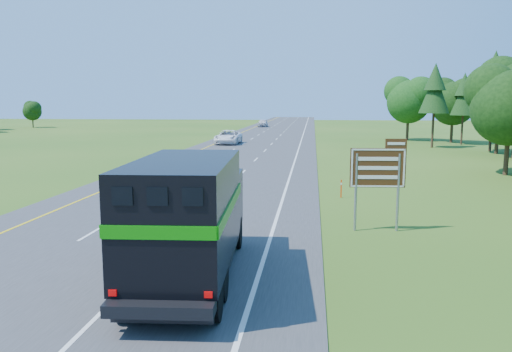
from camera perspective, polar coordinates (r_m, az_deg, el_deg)
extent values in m
cube|color=#38383A|center=(58.89, -0.46, 3.21)|extent=(15.00, 260.00, 0.04)
cube|color=yellow|center=(59.80, -5.70, 3.27)|extent=(0.15, 260.00, 0.01)
cube|color=white|center=(58.48, 4.91, 3.17)|extent=(0.15, 260.00, 0.01)
cylinder|color=black|center=(18.72, -8.99, -6.27)|extent=(0.44, 1.17, 1.15)
cylinder|color=black|center=(18.41, -2.27, -6.43)|extent=(0.44, 1.17, 1.15)
cylinder|color=black|center=(14.08, -13.20, -11.35)|extent=(0.44, 1.17, 1.15)
cylinder|color=black|center=(13.66, -4.16, -11.78)|extent=(0.44, 1.17, 1.15)
cylinder|color=black|center=(12.97, -14.75, -13.17)|extent=(0.44, 1.17, 1.15)
cylinder|color=black|center=(12.50, -4.87, -13.74)|extent=(0.44, 1.17, 1.15)
cube|color=black|center=(15.34, -7.51, -9.06)|extent=(3.03, 8.47, 0.29)
cube|color=black|center=(18.15, -5.77, -2.60)|extent=(2.67, 2.03, 1.98)
cube|color=black|center=(19.00, -5.36, -0.51)|extent=(2.29, 0.21, 0.62)
cube|color=black|center=(14.25, -8.15, -3.86)|extent=(2.99, 6.19, 2.86)
cube|color=#0A7B06|center=(11.32, -11.09, -6.39)|extent=(2.60, 0.21, 0.31)
cube|color=#0A7B06|center=(14.52, -13.30, -3.19)|extent=(0.43, 6.03, 0.31)
cube|color=#0A7B06|center=(14.03, -2.84, -3.38)|extent=(0.43, 6.03, 0.31)
cube|color=black|center=(11.36, -15.04, -2.24)|extent=(0.47, 0.07, 0.42)
cube|color=black|center=(11.15, -11.21, -2.31)|extent=(0.47, 0.07, 0.42)
cube|color=black|center=(10.98, -7.25, -2.37)|extent=(0.47, 0.07, 0.42)
cube|color=black|center=(12.14, -10.66, -15.90)|extent=(2.40, 0.28, 0.10)
cube|color=#B20505|center=(12.06, -16.07, -12.72)|extent=(0.19, 0.05, 0.15)
cube|color=#B20505|center=(11.56, -5.47, -13.36)|extent=(0.19, 0.05, 0.15)
imported|color=white|center=(64.76, -3.18, 4.47)|extent=(2.94, 6.36, 1.77)
imported|color=silver|center=(111.24, 0.78, 6.09)|extent=(2.02, 4.98, 1.69)
cylinder|color=gray|center=(21.12, 11.34, -1.85)|extent=(0.11, 0.11, 3.26)
cylinder|color=gray|center=(21.46, 15.93, -1.85)|extent=(0.11, 0.11, 3.26)
cube|color=#45230E|center=(21.12, 13.75, 0.91)|extent=(2.28, 0.23, 1.63)
cube|color=#45230E|center=(21.17, 15.72, 3.60)|extent=(0.87, 0.13, 0.39)
cube|color=white|center=(21.08, 13.77, 0.89)|extent=(2.17, 0.16, 1.56)
cube|color=#F9410D|center=(28.52, 9.71, -1.44)|extent=(0.07, 0.04, 1.03)
cube|color=white|center=(28.48, 9.72, -0.88)|extent=(0.08, 0.05, 0.11)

